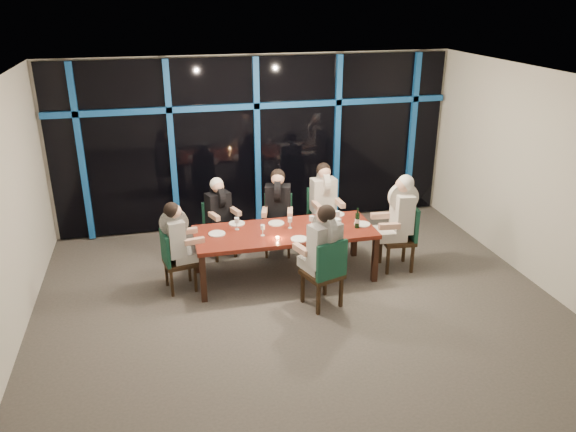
{
  "coord_description": "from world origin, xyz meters",
  "views": [
    {
      "loc": [
        -1.69,
        -6.44,
        3.97
      ],
      "look_at": [
        0.0,
        0.6,
        1.05
      ],
      "focal_mm": 35.0,
      "sensor_mm": 36.0,
      "label": 1
    }
  ],
  "objects_px": {
    "diner_far_mid": "(278,200)",
    "wine_bottle": "(357,220)",
    "chair_end_right": "(403,233)",
    "diner_far_left": "(219,206)",
    "diner_end_right": "(400,209)",
    "diner_far_right": "(324,193)",
    "chair_far_left": "(218,226)",
    "diner_end_left": "(177,233)",
    "chair_near_mid": "(326,270)",
    "dining_table": "(285,235)",
    "diner_near_mid": "(323,241)",
    "chair_end_left": "(174,258)",
    "chair_far_mid": "(278,221)",
    "chair_far_right": "(322,213)",
    "water_pitcher": "(336,226)"
  },
  "relations": [
    {
      "from": "diner_far_left",
      "to": "chair_far_left",
      "type": "bearing_deg",
      "value": 90.0
    },
    {
      "from": "chair_end_left",
      "to": "diner_end_left",
      "type": "bearing_deg",
      "value": -90.0
    },
    {
      "from": "diner_end_left",
      "to": "water_pitcher",
      "type": "relative_size",
      "value": 4.3
    },
    {
      "from": "chair_far_left",
      "to": "diner_near_mid",
      "type": "bearing_deg",
      "value": -78.73
    },
    {
      "from": "chair_end_right",
      "to": "diner_end_left",
      "type": "height_order",
      "value": "diner_end_left"
    },
    {
      "from": "diner_far_mid",
      "to": "wine_bottle",
      "type": "xyz_separation_m",
      "value": [
        0.97,
        -0.97,
        -0.05
      ]
    },
    {
      "from": "chair_end_left",
      "to": "wine_bottle",
      "type": "distance_m",
      "value": 2.68
    },
    {
      "from": "chair_far_left",
      "to": "chair_near_mid",
      "type": "bearing_deg",
      "value": -79.21
    },
    {
      "from": "diner_near_mid",
      "to": "dining_table",
      "type": "bearing_deg",
      "value": -89.98
    },
    {
      "from": "chair_far_mid",
      "to": "chair_end_left",
      "type": "relative_size",
      "value": 1.06
    },
    {
      "from": "diner_near_mid",
      "to": "diner_far_right",
      "type": "bearing_deg",
      "value": -125.82
    },
    {
      "from": "diner_far_mid",
      "to": "diner_far_right",
      "type": "relative_size",
      "value": 1.0
    },
    {
      "from": "chair_far_left",
      "to": "chair_end_left",
      "type": "xyz_separation_m",
      "value": [
        -0.74,
        -1.02,
        0.01
      ]
    },
    {
      "from": "diner_end_right",
      "to": "diner_far_left",
      "type": "bearing_deg",
      "value": -106.59
    },
    {
      "from": "chair_far_left",
      "to": "chair_end_right",
      "type": "height_order",
      "value": "chair_end_right"
    },
    {
      "from": "diner_far_mid",
      "to": "diner_far_right",
      "type": "distance_m",
      "value": 0.82
    },
    {
      "from": "dining_table",
      "to": "chair_near_mid",
      "type": "relative_size",
      "value": 2.61
    },
    {
      "from": "wine_bottle",
      "to": "chair_far_mid",
      "type": "bearing_deg",
      "value": 132.04
    },
    {
      "from": "chair_far_mid",
      "to": "diner_far_left",
      "type": "distance_m",
      "value": 0.98
    },
    {
      "from": "chair_far_mid",
      "to": "diner_far_right",
      "type": "relative_size",
      "value": 1.02
    },
    {
      "from": "diner_far_mid",
      "to": "chair_near_mid",
      "type": "bearing_deg",
      "value": -67.13
    },
    {
      "from": "chair_far_right",
      "to": "chair_near_mid",
      "type": "xyz_separation_m",
      "value": [
        -0.55,
        -2.02,
        0.02
      ]
    },
    {
      "from": "diner_end_right",
      "to": "diner_near_mid",
      "type": "relative_size",
      "value": 1.02
    },
    {
      "from": "dining_table",
      "to": "diner_far_right",
      "type": "xyz_separation_m",
      "value": [
        0.88,
        0.96,
        0.23
      ]
    },
    {
      "from": "dining_table",
      "to": "chair_end_right",
      "type": "xyz_separation_m",
      "value": [
        1.81,
        -0.13,
        -0.11
      ]
    },
    {
      "from": "chair_far_left",
      "to": "diner_far_mid",
      "type": "xyz_separation_m",
      "value": [
        0.94,
        -0.18,
        0.42
      ]
    },
    {
      "from": "diner_far_mid",
      "to": "chair_far_mid",
      "type": "bearing_deg",
      "value": 90.0
    },
    {
      "from": "chair_end_right",
      "to": "diner_far_left",
      "type": "xyz_separation_m",
      "value": [
        -2.64,
        1.05,
        0.28
      ]
    },
    {
      "from": "diner_far_left",
      "to": "chair_end_left",
      "type": "bearing_deg",
      "value": -149.11
    },
    {
      "from": "diner_end_right",
      "to": "wine_bottle",
      "type": "distance_m",
      "value": 0.69
    },
    {
      "from": "diner_end_right",
      "to": "chair_far_left",
      "type": "bearing_deg",
      "value": -107.72
    },
    {
      "from": "chair_far_right",
      "to": "diner_near_mid",
      "type": "height_order",
      "value": "diner_near_mid"
    },
    {
      "from": "chair_far_left",
      "to": "chair_far_mid",
      "type": "xyz_separation_m",
      "value": [
        0.96,
        -0.1,
        0.04
      ]
    },
    {
      "from": "chair_end_right",
      "to": "chair_far_left",
      "type": "bearing_deg",
      "value": -107.2
    },
    {
      "from": "dining_table",
      "to": "diner_far_mid",
      "type": "bearing_deg",
      "value": 84.48
    },
    {
      "from": "chair_end_right",
      "to": "chair_near_mid",
      "type": "height_order",
      "value": "chair_end_right"
    },
    {
      "from": "chair_far_right",
      "to": "water_pitcher",
      "type": "distance_m",
      "value": 1.33
    },
    {
      "from": "chair_far_left",
      "to": "diner_end_left",
      "type": "bearing_deg",
      "value": -143.68
    },
    {
      "from": "chair_near_mid",
      "to": "diner_far_right",
      "type": "bearing_deg",
      "value": -124.42
    },
    {
      "from": "diner_end_right",
      "to": "diner_far_right",
      "type": "bearing_deg",
      "value": -136.51
    },
    {
      "from": "wine_bottle",
      "to": "chair_end_right",
      "type": "bearing_deg",
      "value": 2.25
    },
    {
      "from": "chair_far_mid",
      "to": "diner_end_right",
      "type": "xyz_separation_m",
      "value": [
        1.62,
        -1.01,
        0.44
      ]
    },
    {
      "from": "dining_table",
      "to": "diner_end_right",
      "type": "relative_size",
      "value": 2.63
    },
    {
      "from": "diner_far_left",
      "to": "chair_end_right",
      "type": "bearing_deg",
      "value": -41.93
    },
    {
      "from": "chair_end_right",
      "to": "water_pitcher",
      "type": "xyz_separation_m",
      "value": [
        -1.11,
        -0.11,
        0.28
      ]
    },
    {
      "from": "chair_end_right",
      "to": "diner_end_right",
      "type": "xyz_separation_m",
      "value": [
        -0.09,
        0.01,
        0.4
      ]
    },
    {
      "from": "diner_end_left",
      "to": "chair_far_mid",
      "type": "bearing_deg",
      "value": -71.26
    },
    {
      "from": "diner_far_right",
      "to": "diner_end_right",
      "type": "bearing_deg",
      "value": -55.76
    },
    {
      "from": "chair_far_mid",
      "to": "diner_far_right",
      "type": "distance_m",
      "value": 0.87
    },
    {
      "from": "diner_far_mid",
      "to": "chair_end_left",
      "type": "bearing_deg",
      "value": -138.49
    }
  ]
}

